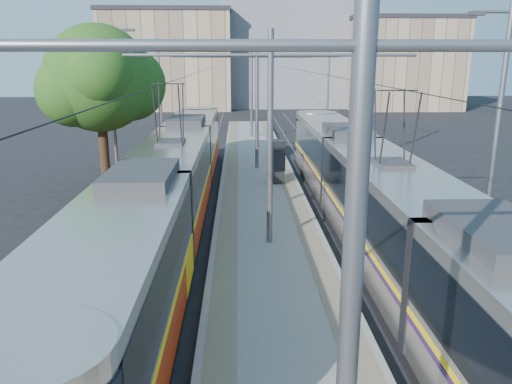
{
  "coord_description": "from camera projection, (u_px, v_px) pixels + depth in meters",
  "views": [
    {
      "loc": [
        -1.01,
        -8.12,
        6.4
      ],
      "look_at": [
        -0.4,
        9.75,
        1.6
      ],
      "focal_mm": 35.0,
      "sensor_mm": 36.0,
      "label": 1
    }
  ],
  "objects": [
    {
      "name": "platform",
      "position": [
        259.0,
        183.0,
        25.9
      ],
      "size": [
        4.0,
        50.0,
        0.3
      ],
      "primitive_type": "cube",
      "color": "gray",
      "rests_on": "ground"
    },
    {
      "name": "tactile_strip_left",
      "position": [
        231.0,
        180.0,
        25.82
      ],
      "size": [
        0.7,
        50.0,
        0.01
      ],
      "primitive_type": "cube",
      "color": "gray",
      "rests_on": "platform"
    },
    {
      "name": "tactile_strip_right",
      "position": [
        287.0,
        180.0,
        25.91
      ],
      "size": [
        0.7,
        50.0,
        0.01
      ],
      "primitive_type": "cube",
      "color": "gray",
      "rests_on": "platform"
    },
    {
      "name": "rails",
      "position": [
        259.0,
        185.0,
        25.94
      ],
      "size": [
        8.71,
        70.0,
        0.03
      ],
      "color": "gray",
      "rests_on": "ground"
    },
    {
      "name": "tram_left",
      "position": [
        173.0,
        184.0,
        19.24
      ],
      "size": [
        2.43,
        29.57,
        5.5
      ],
      "color": "black",
      "rests_on": "ground"
    },
    {
      "name": "tram_right",
      "position": [
        389.0,
        210.0,
        15.44
      ],
      "size": [
        2.43,
        31.99,
        5.5
      ],
      "color": "black",
      "rests_on": "ground"
    },
    {
      "name": "catenary",
      "position": [
        262.0,
        102.0,
        22.02
      ],
      "size": [
        9.2,
        70.0,
        7.0
      ],
      "color": "slate",
      "rests_on": "platform"
    },
    {
      "name": "street_lamps",
      "position": [
        256.0,
        98.0,
        28.72
      ],
      "size": [
        15.18,
        38.22,
        8.0
      ],
      "color": "slate",
      "rests_on": "ground"
    },
    {
      "name": "shelter",
      "position": [
        277.0,
        160.0,
        25.12
      ],
      "size": [
        0.73,
        1.05,
        2.15
      ],
      "rotation": [
        0.0,
        0.0,
        0.14
      ],
      "color": "black",
      "rests_on": "platform"
    },
    {
      "name": "tree",
      "position": [
        107.0,
        80.0,
        23.5
      ],
      "size": [
        5.5,
        5.08,
        7.99
      ],
      "color": "#382314",
      "rests_on": "ground"
    },
    {
      "name": "building_left",
      "position": [
        170.0,
        60.0,
        65.51
      ],
      "size": [
        16.32,
        12.24,
        12.4
      ],
      "color": "tan",
      "rests_on": "ground"
    },
    {
      "name": "building_centre",
      "position": [
        289.0,
        46.0,
        69.4
      ],
      "size": [
        18.36,
        14.28,
        16.2
      ],
      "color": "gray",
      "rests_on": "ground"
    },
    {
      "name": "building_right",
      "position": [
        400.0,
        63.0,
        64.68
      ],
      "size": [
        14.28,
        10.2,
        11.5
      ],
      "color": "tan",
      "rests_on": "ground"
    }
  ]
}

